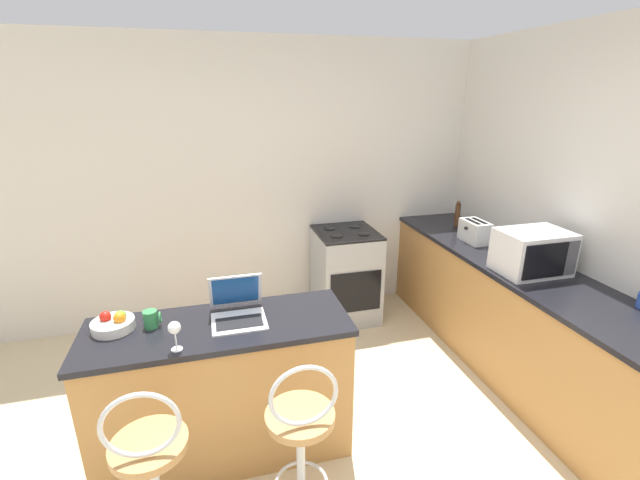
# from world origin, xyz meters

# --- Properties ---
(wall_back) EXTENTS (12.00, 0.06, 2.60)m
(wall_back) POSITION_xyz_m (0.00, 2.47, 1.30)
(wall_back) COLOR silver
(wall_back) RESTS_ON ground_plane
(breakfast_bar) EXTENTS (1.48, 0.55, 0.89)m
(breakfast_bar) POSITION_xyz_m (-0.45, 0.69, 0.45)
(breakfast_bar) COLOR #B27C42
(breakfast_bar) RESTS_ON ground_plane
(counter_right) EXTENTS (0.65, 2.97, 0.89)m
(counter_right) POSITION_xyz_m (1.80, 0.97, 0.45)
(counter_right) COLOR #B27C42
(counter_right) RESTS_ON ground_plane
(bar_stool_near) EXTENTS (0.40, 0.40, 1.00)m
(bar_stool_near) POSITION_xyz_m (-0.79, 0.11, 0.47)
(bar_stool_near) COLOR silver
(bar_stool_near) RESTS_ON ground_plane
(bar_stool_far) EXTENTS (0.40, 0.40, 1.00)m
(bar_stool_far) POSITION_xyz_m (-0.11, 0.11, 0.47)
(bar_stool_far) COLOR silver
(bar_stool_far) RESTS_ON ground_plane
(laptop) EXTENTS (0.30, 0.33, 0.25)m
(laptop) POSITION_xyz_m (-0.34, 0.74, 0.95)
(laptop) COLOR silver
(laptop) RESTS_ON breakfast_bar
(microwave) EXTENTS (0.48, 0.35, 0.31)m
(microwave) POSITION_xyz_m (1.77, 0.86, 1.04)
(microwave) COLOR silver
(microwave) RESTS_ON counter_right
(toaster) EXTENTS (0.18, 0.27, 0.19)m
(toaster) POSITION_xyz_m (1.77, 1.55, 0.98)
(toaster) COLOR silver
(toaster) RESTS_ON counter_right
(stove_range) EXTENTS (0.57, 0.61, 0.90)m
(stove_range) POSITION_xyz_m (0.79, 2.12, 0.44)
(stove_range) COLOR #9EA3A8
(stove_range) RESTS_ON ground_plane
(wine_glass_short) EXTENTS (0.07, 0.07, 0.16)m
(wine_glass_short) POSITION_xyz_m (-0.66, 0.49, 1.01)
(wine_glass_short) COLOR silver
(wine_glass_short) RESTS_ON breakfast_bar
(fruit_bowl) EXTENTS (0.23, 0.23, 0.11)m
(fruit_bowl) POSITION_xyz_m (-1.01, 0.78, 0.93)
(fruit_bowl) COLOR silver
(fruit_bowl) RESTS_ON breakfast_bar
(pepper_mill) EXTENTS (0.05, 0.05, 0.25)m
(pepper_mill) POSITION_xyz_m (1.89, 2.02, 1.01)
(pepper_mill) COLOR #4C2D19
(pepper_mill) RESTS_ON counter_right
(mug_green) EXTENTS (0.09, 0.08, 0.10)m
(mug_green) POSITION_xyz_m (-0.81, 0.76, 0.94)
(mug_green) COLOR #338447
(mug_green) RESTS_ON breakfast_bar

